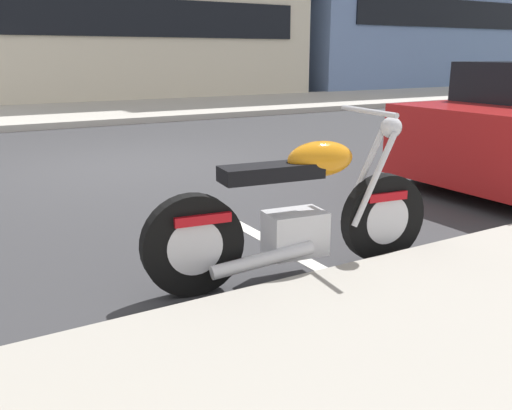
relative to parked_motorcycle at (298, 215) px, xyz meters
The scene contains 4 objects.
ground_plane 4.33m from the parked_motorcycle, 87.25° to the left, with size 260.00×260.00×0.00m, color #333335.
sidewalk_far_curb 16.62m from the parked_motorcycle, 42.71° to the left, with size 120.00×5.00×0.14m, color #ADA89E.
parking_stall_stripe 0.64m from the parked_motorcycle, 64.25° to the left, with size 0.12×2.20×0.01m, color silver.
parked_motorcycle is the anchor object (origin of this frame).
Camera 1 is at (-2.23, -7.19, 1.48)m, focal length 38.33 mm.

